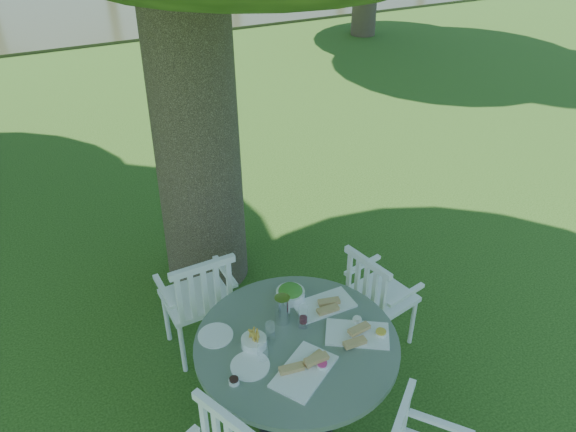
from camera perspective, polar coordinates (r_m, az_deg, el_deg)
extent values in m
plane|color=#17380B|center=(5.01, 1.00, -9.33)|extent=(140.00, 140.00, 0.00)
cylinder|color=black|center=(4.22, 0.80, -19.56)|extent=(0.56, 0.56, 0.04)
cylinder|color=black|center=(3.94, 0.84, -16.41)|extent=(0.12, 0.12, 0.67)
cylinder|color=#5E6D5B|center=(3.68, 0.89, -12.81)|extent=(1.31, 1.31, 0.04)
cylinder|color=white|center=(4.67, 12.53, -10.46)|extent=(0.04, 0.04, 0.44)
cylinder|color=white|center=(4.85, 9.00, -8.06)|extent=(0.04, 0.04, 0.44)
cylinder|color=white|center=(4.46, 9.48, -12.52)|extent=(0.04, 0.04, 0.44)
cylinder|color=white|center=(4.65, 5.92, -9.90)|extent=(0.04, 0.04, 0.44)
cube|color=white|center=(4.49, 9.50, -7.94)|extent=(0.51, 0.54, 0.04)
cube|color=white|center=(4.24, 7.90, -6.93)|extent=(0.14, 0.45, 0.45)
cylinder|color=white|center=(4.76, -7.37, -8.50)|extent=(0.04, 0.04, 0.48)
cylinder|color=white|center=(4.68, -12.25, -10.02)|extent=(0.04, 0.04, 0.48)
cylinder|color=white|center=(4.50, -5.49, -11.36)|extent=(0.04, 0.04, 0.48)
cylinder|color=white|center=(4.41, -10.67, -13.06)|extent=(0.04, 0.04, 0.48)
cube|color=white|center=(4.40, -9.23, -8.24)|extent=(0.51, 0.47, 0.04)
cube|color=white|center=(4.11, -8.45, -7.62)|extent=(0.49, 0.07, 0.49)
cube|color=white|center=(3.49, 1.63, -15.50)|extent=(0.49, 0.44, 0.02)
cube|color=white|center=(3.73, 7.05, -11.80)|extent=(0.47, 0.41, 0.02)
cube|color=white|center=(3.91, 3.71, -8.99)|extent=(0.40, 0.23, 0.02)
cylinder|color=white|center=(3.53, -3.87, -14.94)|extent=(0.24, 0.24, 0.01)
cylinder|color=white|center=(3.72, -7.36, -11.94)|extent=(0.23, 0.23, 0.01)
cylinder|color=white|center=(3.62, -3.48, -12.67)|extent=(0.16, 0.16, 0.06)
cylinder|color=white|center=(3.95, 0.24, -8.00)|extent=(0.20, 0.20, 0.07)
cylinder|color=silver|center=(3.73, -0.58, -9.48)|extent=(0.10, 0.10, 0.20)
cylinder|color=white|center=(3.70, 1.57, -10.19)|extent=(0.06, 0.06, 0.17)
cylinder|color=white|center=(3.66, -1.83, -11.54)|extent=(0.06, 0.06, 0.11)
cylinder|color=white|center=(3.52, -2.61, -13.76)|extent=(0.07, 0.07, 0.11)
cylinder|color=white|center=(3.51, 3.48, -14.97)|extent=(0.07, 0.07, 0.03)
cylinder|color=white|center=(3.74, 9.40, -11.75)|extent=(0.08, 0.08, 0.03)
cylinder|color=white|center=(3.81, 7.02, -10.52)|extent=(0.06, 0.06, 0.03)
cylinder|color=white|center=(3.44, -5.50, -16.40)|extent=(0.06, 0.06, 0.03)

